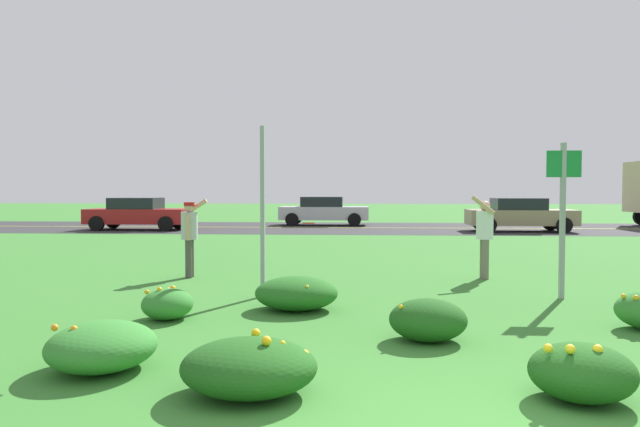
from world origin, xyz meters
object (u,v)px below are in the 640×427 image
at_px(car_tan_center_right, 520,214).
at_px(frisbee_red, 308,223).
at_px(sign_post_near_path, 263,212).
at_px(person_thrower_red_cap_gray_shirt, 190,232).
at_px(car_silver_center_left, 324,211).
at_px(person_catcher_white_shirt, 484,232).
at_px(sign_post_by_roadside, 563,205).
at_px(car_red_leftmost, 138,213).

bearing_deg(car_tan_center_right, frisbee_red, -119.08).
distance_m(sign_post_near_path, frisbee_red, 2.03).
bearing_deg(person_thrower_red_cap_gray_shirt, car_silver_center_left, 84.72).
bearing_deg(car_tan_center_right, car_silver_center_left, 155.33).
xyz_separation_m(person_thrower_red_cap_gray_shirt, person_catcher_white_shirt, (6.05, 0.22, 0.00)).
relative_size(person_catcher_white_shirt, car_tan_center_right, 0.38).
xyz_separation_m(sign_post_near_path, car_silver_center_left, (-0.19, 20.27, -0.71)).
relative_size(sign_post_by_roadside, car_silver_center_left, 0.58).
bearing_deg(sign_post_by_roadside, frisbee_red, 157.80).
bearing_deg(car_tan_center_right, car_red_leftmost, 180.00).
bearing_deg(car_red_leftmost, car_tan_center_right, 0.00).
xyz_separation_m(sign_post_by_roadside, car_silver_center_left, (-5.19, 20.15, -0.83)).
bearing_deg(person_catcher_white_shirt, person_thrower_red_cap_gray_shirt, -177.93).
relative_size(car_silver_center_left, car_tan_center_right, 1.00).
distance_m(sign_post_by_roadside, person_catcher_white_shirt, 2.41).
distance_m(sign_post_near_path, car_tan_center_right, 18.38).
bearing_deg(car_tan_center_right, sign_post_by_roadside, -102.52).
distance_m(person_thrower_red_cap_gray_shirt, car_silver_center_left, 18.27).
xyz_separation_m(sign_post_by_roadside, car_tan_center_right, (3.58, 16.12, -0.83)).
distance_m(person_thrower_red_cap_gray_shirt, car_red_leftmost, 15.58).
bearing_deg(sign_post_near_path, person_catcher_white_shirt, 28.79).
distance_m(person_catcher_white_shirt, car_red_leftmost, 18.75).
bearing_deg(car_silver_center_left, person_thrower_red_cap_gray_shirt, -95.28).
distance_m(sign_post_by_roadside, car_silver_center_left, 20.82).
xyz_separation_m(frisbee_red, car_red_leftmost, (-8.97, 14.33, -0.41)).
bearing_deg(car_silver_center_left, person_catcher_white_shirt, -76.35).
xyz_separation_m(person_thrower_red_cap_gray_shirt, car_silver_center_left, (1.68, 18.19, -0.21)).
bearing_deg(person_catcher_white_shirt, car_red_leftmost, 131.96).
height_order(sign_post_by_roadside, person_thrower_red_cap_gray_shirt, sign_post_by_roadside).
xyz_separation_m(person_thrower_red_cap_gray_shirt, car_red_leftmost, (-6.49, 14.16, -0.21)).
relative_size(person_thrower_red_cap_gray_shirt, person_catcher_white_shirt, 0.95).
distance_m(car_silver_center_left, car_tan_center_right, 9.65).
height_order(person_catcher_white_shirt, car_red_leftmost, person_catcher_white_shirt).
xyz_separation_m(sign_post_near_path, person_catcher_white_shirt, (4.18, 2.30, -0.49)).
relative_size(sign_post_near_path, car_tan_center_right, 0.64).
distance_m(car_red_leftmost, car_silver_center_left, 9.11).
relative_size(sign_post_near_path, frisbee_red, 11.54).
xyz_separation_m(sign_post_by_roadside, person_thrower_red_cap_gray_shirt, (-6.87, 1.96, -0.62)).
relative_size(sign_post_near_path, person_thrower_red_cap_gray_shirt, 1.77).
xyz_separation_m(sign_post_by_roadside, person_catcher_white_shirt, (-0.82, 2.18, -0.62)).
xyz_separation_m(person_catcher_white_shirt, frisbee_red, (-3.57, -0.39, 0.19)).
distance_m(person_catcher_white_shirt, car_silver_center_left, 18.50).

